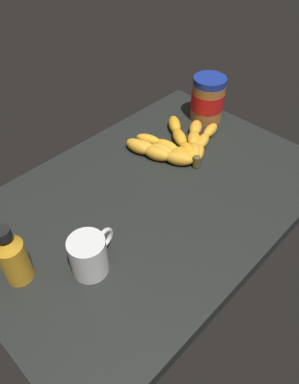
% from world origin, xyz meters
% --- Properties ---
extents(ground_plane, '(0.90, 0.60, 0.04)m').
position_xyz_m(ground_plane, '(0.00, 0.00, -0.02)').
color(ground_plane, black).
extents(banana_bunch, '(0.27, 0.21, 0.04)m').
position_xyz_m(banana_bunch, '(-0.18, -0.08, 0.02)').
color(banana_bunch, gold).
rests_on(banana_bunch, ground_plane).
extents(peanut_butter_jar, '(0.10, 0.10, 0.14)m').
position_xyz_m(peanut_butter_jar, '(-0.37, -0.12, 0.07)').
color(peanut_butter_jar, '#9E602D').
rests_on(peanut_butter_jar, ground_plane).
extents(honey_bottle, '(0.06, 0.06, 0.14)m').
position_xyz_m(honey_bottle, '(0.35, -0.03, 0.07)').
color(honey_bottle, orange).
rests_on(honey_bottle, ground_plane).
extents(coffee_mug, '(0.11, 0.08, 0.09)m').
position_xyz_m(coffee_mug, '(0.24, 0.06, 0.05)').
color(coffee_mug, silver).
rests_on(coffee_mug, ground_plane).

